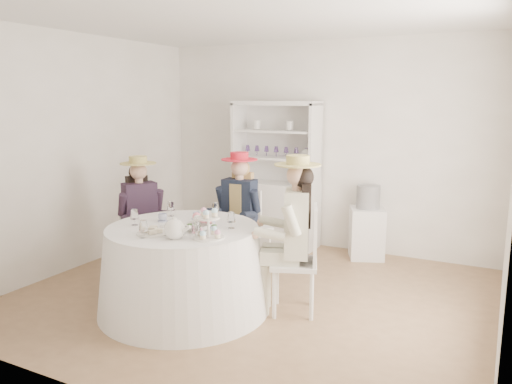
% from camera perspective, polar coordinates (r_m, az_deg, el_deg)
% --- Properties ---
extents(ground, '(4.50, 4.50, 0.00)m').
position_cam_1_polar(ground, '(5.16, -0.52, -11.73)').
color(ground, brown).
rests_on(ground, ground).
extents(ceiling, '(4.50, 4.50, 0.00)m').
position_cam_1_polar(ceiling, '(4.83, -0.57, 19.42)').
color(ceiling, white).
rests_on(ceiling, wall_back).
extents(wall_back, '(4.50, 0.00, 4.50)m').
position_cam_1_polar(wall_back, '(6.64, 7.54, 5.24)').
color(wall_back, silver).
rests_on(wall_back, ground).
extents(wall_front, '(4.50, 0.00, 4.50)m').
position_cam_1_polar(wall_front, '(3.20, -17.43, -0.87)').
color(wall_front, silver).
rests_on(wall_front, ground).
extents(wall_left, '(0.00, 4.50, 4.50)m').
position_cam_1_polar(wall_left, '(6.18, -19.41, 4.34)').
color(wall_left, silver).
rests_on(wall_left, ground).
extents(tea_table, '(1.60, 1.60, 0.80)m').
position_cam_1_polar(tea_table, '(4.76, -8.27, -8.65)').
color(tea_table, white).
rests_on(tea_table, ground).
extents(hutch, '(1.25, 0.71, 1.93)m').
position_cam_1_polar(hutch, '(6.72, 2.35, -0.32)').
color(hutch, silver).
rests_on(hutch, ground).
extents(side_table, '(0.53, 0.53, 0.63)m').
position_cam_1_polar(side_table, '(6.38, 12.53, -4.60)').
color(side_table, silver).
rests_on(side_table, ground).
extents(hatbox, '(0.29, 0.29, 0.29)m').
position_cam_1_polar(hatbox, '(6.28, 12.70, -0.55)').
color(hatbox, black).
rests_on(hatbox, side_table).
extents(guest_left, '(0.58, 0.53, 1.36)m').
position_cam_1_polar(guest_left, '(5.57, -13.02, -2.07)').
color(guest_left, silver).
rests_on(guest_left, ground).
extents(guest_mid, '(0.50, 0.53, 1.39)m').
position_cam_1_polar(guest_mid, '(5.48, -1.97, -1.75)').
color(guest_mid, silver).
rests_on(guest_mid, ground).
extents(guest_right, '(0.61, 0.56, 1.47)m').
position_cam_1_polar(guest_right, '(4.54, 4.37, -3.86)').
color(guest_right, silver).
rests_on(guest_right, ground).
extents(spare_chair, '(0.54, 0.54, 0.94)m').
position_cam_1_polar(spare_chair, '(5.97, -1.07, -3.51)').
color(spare_chair, silver).
rests_on(spare_chair, ground).
extents(teacup_a, '(0.09, 0.09, 0.07)m').
position_cam_1_polar(teacup_a, '(4.86, -10.62, -2.94)').
color(teacup_a, white).
rests_on(teacup_a, tea_table).
extents(teacup_b, '(0.07, 0.07, 0.06)m').
position_cam_1_polar(teacup_b, '(4.90, -6.85, -2.75)').
color(teacup_b, white).
rests_on(teacup_b, tea_table).
extents(teacup_c, '(0.12, 0.12, 0.08)m').
position_cam_1_polar(teacup_c, '(4.58, -5.23, -3.60)').
color(teacup_c, white).
rests_on(teacup_c, tea_table).
extents(flower_bowl, '(0.26, 0.26, 0.06)m').
position_cam_1_polar(flower_bowl, '(4.47, -6.59, -4.08)').
color(flower_bowl, white).
rests_on(flower_bowl, tea_table).
extents(flower_arrangement, '(0.20, 0.20, 0.07)m').
position_cam_1_polar(flower_arrangement, '(4.50, -6.19, -3.11)').
color(flower_arrangement, pink).
rests_on(flower_arrangement, tea_table).
extents(table_teapot, '(0.25, 0.18, 0.19)m').
position_cam_1_polar(table_teapot, '(4.25, -9.26, -4.21)').
color(table_teapot, white).
rests_on(table_teapot, tea_table).
extents(sandwich_plate, '(0.28, 0.28, 0.06)m').
position_cam_1_polar(sandwich_plate, '(4.44, -11.73, -4.53)').
color(sandwich_plate, white).
rests_on(sandwich_plate, tea_table).
extents(cupcake_stand, '(0.27, 0.27, 0.25)m').
position_cam_1_polar(cupcake_stand, '(4.22, -5.46, -4.09)').
color(cupcake_stand, white).
rests_on(cupcake_stand, tea_table).
extents(stemware_set, '(0.94, 0.98, 0.15)m').
position_cam_1_polar(stemware_set, '(4.63, -8.43, -3.05)').
color(stemware_set, white).
rests_on(stemware_set, tea_table).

